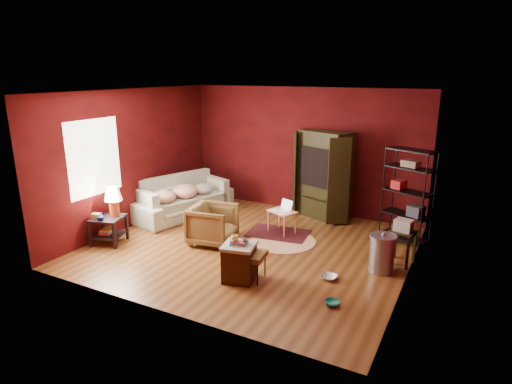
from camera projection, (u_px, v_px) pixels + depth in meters
room at (248, 173)px, 7.54m from camera, size 5.54×5.04×2.84m
sofa at (183, 196)px, 9.50m from camera, size 1.16×2.42×0.91m
armchair at (213, 223)px, 7.98m from camera, size 0.86×0.90×0.81m
pet_bowl_steel at (329, 272)px, 6.64m from camera, size 0.26×0.09×0.26m
pet_bowl_turquoise at (332, 298)px, 5.91m from camera, size 0.21×0.07×0.21m
vase at (101, 217)px, 7.75m from camera, size 0.18×0.18×0.13m
mug at (235, 237)px, 6.45m from camera, size 0.13×0.12×0.11m
side_table at (111, 210)px, 7.94m from camera, size 0.68×0.68×1.08m
sofa_cushions at (182, 198)px, 9.50m from camera, size 1.40×2.12×0.83m
hamper at (239, 261)px, 6.58m from camera, size 0.58×0.58×0.68m
footstool at (251, 256)px, 6.59m from camera, size 0.48×0.48×0.44m
rug_round at (283, 241)px, 8.17m from camera, size 1.28×1.28×0.01m
rug_oriental at (278, 233)px, 8.53m from camera, size 1.27×0.92×0.01m
laptop_desk at (282, 213)px, 8.48m from camera, size 0.64×0.57×0.67m
tv_armoire at (324, 173)px, 9.29m from camera, size 1.40×1.11×1.91m
wire_shelving at (408, 192)px, 7.87m from camera, size 0.95×0.69×1.78m
small_stand at (403, 231)px, 7.07m from camera, size 0.46×0.46×0.78m
trash_can at (382, 253)px, 6.86m from camera, size 0.56×0.56×0.67m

